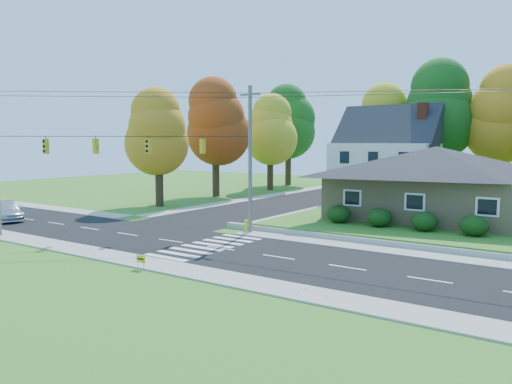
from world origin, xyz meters
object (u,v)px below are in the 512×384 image
Objects in this scene: fire_hydrant at (247,226)px; ranch_house at (435,181)px; silver_sedan at (7,211)px; white_car at (335,185)px.

ranch_house is at bearing 47.45° from fire_hydrant.
silver_sedan is 38.42m from white_car.
fire_hydrant is (-9.85, -10.73, -2.84)m from ranch_house.
ranch_house is 3.35× the size of white_car.
fire_hydrant is (18.84, 6.46, -0.30)m from silver_sedan.
white_car is at bearing 104.02° from fire_hydrant.
fire_hydrant is at bearing -91.36° from white_car.
white_car reaches higher than silver_sedan.
white_car is at bearing 131.70° from ranch_house.
silver_sedan is 1.11× the size of white_car.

